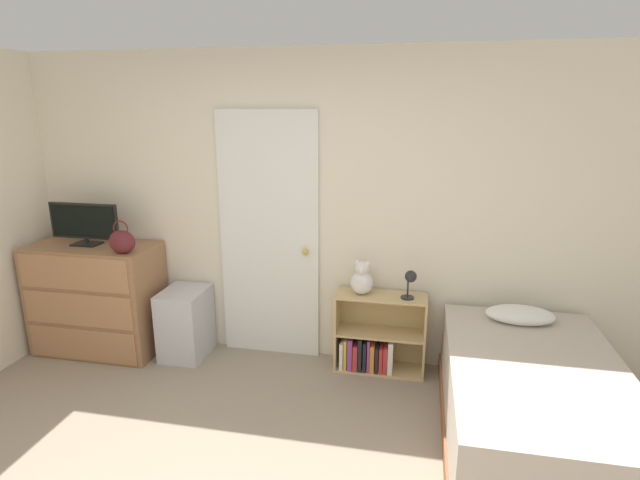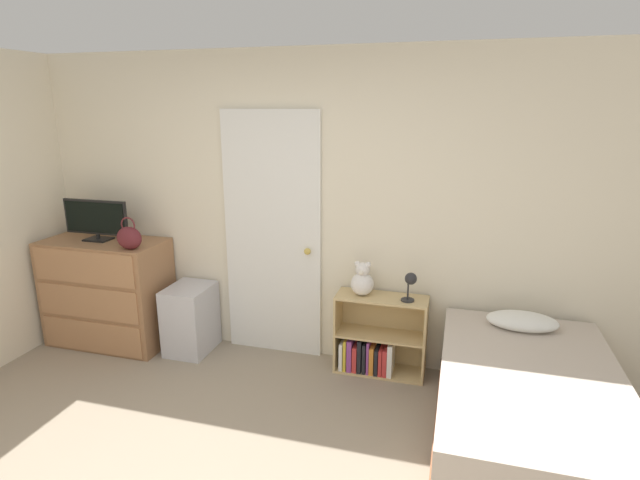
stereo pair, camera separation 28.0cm
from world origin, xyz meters
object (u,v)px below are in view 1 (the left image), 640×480
at_px(storage_bin, 186,323).
at_px(bookshelf, 374,341).
at_px(desk_lamp, 410,280).
at_px(handbag, 122,241).
at_px(teddy_bear, 362,280).
at_px(tv, 84,223).
at_px(bed, 533,404).
at_px(dresser, 98,298).

xyz_separation_m(storage_bin, bookshelf, (1.62, 0.08, -0.05)).
bearing_deg(desk_lamp, bookshelf, 171.90).
xyz_separation_m(handbag, storage_bin, (0.39, 0.21, -0.76)).
relative_size(teddy_bear, desk_lamp, 1.19).
relative_size(tv, teddy_bear, 2.24).
bearing_deg(bed, desk_lamp, 138.49).
distance_m(storage_bin, bookshelf, 1.63).
bearing_deg(storage_bin, desk_lamp, 1.35).
bearing_deg(tv, bed, -10.15).
height_order(storage_bin, bed, bed).
relative_size(dresser, bookshelf, 1.48).
bearing_deg(handbag, desk_lamp, 6.33).
bearing_deg(handbag, tv, 159.41).
height_order(handbag, bookshelf, handbag).
height_order(dresser, handbag, handbag).
relative_size(tv, handbag, 2.29).
xyz_separation_m(bookshelf, desk_lamp, (0.26, -0.04, 0.57)).
distance_m(tv, bed, 3.69).
height_order(tv, handbag, tv).
bearing_deg(tv, handbag, -20.59).
height_order(handbag, storage_bin, handbag).
distance_m(dresser, bed, 3.55).
bearing_deg(bed, storage_bin, 166.02).
xyz_separation_m(bookshelf, teddy_bear, (-0.11, 0.00, 0.53)).
bearing_deg(bed, teddy_bear, 147.56).
relative_size(desk_lamp, bed, 0.13).
relative_size(tv, bookshelf, 0.86).
bearing_deg(bed, handbag, 171.45).
relative_size(handbag, desk_lamp, 1.17).
bearing_deg(desk_lamp, teddy_bear, 174.18).
bearing_deg(handbag, storage_bin, 28.23).
distance_m(dresser, teddy_bear, 2.33).
bearing_deg(handbag, bed, -8.55).
xyz_separation_m(tv, bed, (3.53, -0.63, -0.86)).
relative_size(storage_bin, desk_lamp, 2.54).
bearing_deg(teddy_bear, desk_lamp, -5.82).
bearing_deg(bookshelf, desk_lamp, -8.10).
distance_m(storage_bin, desk_lamp, 1.96).
distance_m(bookshelf, desk_lamp, 0.63).
bearing_deg(storage_bin, handbag, -151.77).
bearing_deg(storage_bin, bookshelf, 2.89).
distance_m(desk_lamp, bed, 1.20).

